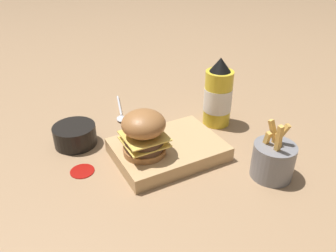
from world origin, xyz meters
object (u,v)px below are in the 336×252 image
serving_board (168,149)px  side_bowl (75,135)px  spoon (121,114)px  ketchup_bottle (217,95)px  burger (144,133)px  fries_basket (273,160)px

serving_board → side_bowl: 0.25m
spoon → side_bowl: bearing=-44.3°
ketchup_bottle → serving_board: bearing=21.9°
side_bowl → serving_board: bearing=139.1°
ketchup_bottle → spoon: (0.23, -0.18, -0.08)m
burger → spoon: 0.28m
burger → spoon: bearing=-99.0°
serving_board → spoon: serving_board is taller
ketchup_bottle → fries_basket: size_ratio=1.36×
fries_basket → ketchup_bottle: bearing=-97.4°
serving_board → burger: 0.10m
serving_board → ketchup_bottle: 0.23m
ketchup_bottle → side_bowl: ketchup_bottle is taller
serving_board → side_bowl: (0.19, -0.16, 0.01)m
spoon → burger: bearing=7.2°
side_bowl → burger: bearing=125.3°
fries_basket → spoon: size_ratio=0.83×
serving_board → spoon: 0.26m
ketchup_bottle → fries_basket: bearing=82.6°
serving_board → spoon: size_ratio=1.48×
burger → ketchup_bottle: (-0.27, -0.09, -0.00)m
serving_board → burger: size_ratio=2.41×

